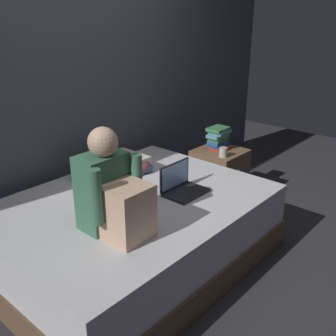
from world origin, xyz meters
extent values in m
plane|color=#2D2D33|center=(0.00, 0.00, 0.00)|extent=(8.00, 8.00, 0.00)
cube|color=#424751|center=(0.00, 1.20, 1.35)|extent=(5.60, 0.10, 2.70)
cube|color=brown|center=(-0.20, 0.30, 0.11)|extent=(2.00, 1.50, 0.21)
cube|color=silver|center=(-0.20, 0.30, 0.37)|extent=(1.96, 1.46, 0.32)
cube|color=brown|center=(1.10, 0.42, 0.27)|extent=(0.44, 0.44, 0.54)
sphere|color=gray|center=(1.10, 0.20, 0.39)|extent=(0.04, 0.04, 0.04)
cube|color=#38664C|center=(-0.57, 0.17, 0.77)|extent=(0.30, 0.20, 0.48)
sphere|color=tan|center=(-0.57, 0.14, 1.10)|extent=(0.18, 0.18, 0.18)
cube|color=tan|center=(-0.57, -0.05, 0.70)|extent=(0.26, 0.24, 0.34)
cylinder|color=#38664C|center=(-0.73, 0.03, 0.83)|extent=(0.07, 0.07, 0.34)
cylinder|color=#38664C|center=(-0.41, 0.03, 0.83)|extent=(0.07, 0.07, 0.34)
cube|color=black|center=(0.13, 0.07, 0.54)|extent=(0.32, 0.22, 0.02)
cube|color=black|center=(0.13, 0.18, 0.65)|extent=(0.32, 0.01, 0.20)
cube|color=#8CB2EA|center=(0.13, 0.17, 0.65)|extent=(0.29, 0.00, 0.18)
cube|color=beige|center=(0.01, 0.75, 0.60)|extent=(0.56, 0.36, 0.13)
cube|color=#9E2D28|center=(1.12, 0.44, 0.55)|extent=(0.17, 0.15, 0.03)
cube|color=#284C84|center=(1.12, 0.46, 0.58)|extent=(0.19, 0.15, 0.03)
cube|color=#284C84|center=(1.10, 0.46, 0.62)|extent=(0.19, 0.12, 0.04)
cube|color=#387042|center=(1.11, 0.46, 0.65)|extent=(0.19, 0.12, 0.04)
cube|color=teal|center=(1.10, 0.46, 0.69)|extent=(0.22, 0.13, 0.03)
cube|color=teal|center=(1.12, 0.45, 0.72)|extent=(0.19, 0.15, 0.03)
cube|color=#387042|center=(1.11, 0.46, 0.75)|extent=(0.20, 0.16, 0.03)
cylinder|color=#BCB2A3|center=(0.97, 0.30, 0.58)|extent=(0.08, 0.08, 0.09)
ellipsoid|color=#3D4C8E|center=(0.23, 0.59, 0.57)|extent=(0.14, 0.12, 0.08)
ellipsoid|color=#8E3D47|center=(0.19, 0.62, 0.59)|extent=(0.21, 0.18, 0.12)
camera|label=1|loc=(-1.95, -1.59, 1.82)|focal=42.08mm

